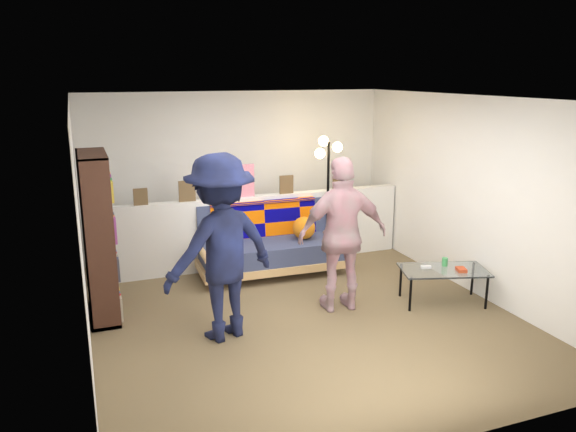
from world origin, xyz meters
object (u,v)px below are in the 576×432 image
(futon_sofa, at_px, (270,244))
(person_left, at_px, (221,248))
(coffee_table, at_px, (444,271))
(bookshelf, at_px, (98,242))
(floor_lamp, at_px, (327,174))
(person_right, at_px, (343,235))

(futon_sofa, height_order, person_left, person_left)
(futon_sofa, xyz_separation_m, coffee_table, (1.56, -1.75, -0.00))
(coffee_table, bearing_deg, person_left, 178.09)
(bookshelf, distance_m, floor_lamp, 3.26)
(futon_sofa, distance_m, person_left, 2.06)
(futon_sofa, bearing_deg, floor_lamp, 9.91)
(floor_lamp, bearing_deg, coffee_table, -71.07)
(futon_sofa, distance_m, floor_lamp, 1.28)
(futon_sofa, relative_size, floor_lamp, 1.10)
(person_right, bearing_deg, bookshelf, -11.46)
(floor_lamp, relative_size, person_right, 1.02)
(futon_sofa, height_order, bookshelf, bookshelf)
(person_right, bearing_deg, floor_lamp, -102.80)
(floor_lamp, distance_m, person_left, 2.72)
(coffee_table, distance_m, floor_lamp, 2.20)
(floor_lamp, bearing_deg, person_right, -108.55)
(floor_lamp, relative_size, person_left, 0.94)
(futon_sofa, bearing_deg, person_left, -123.32)
(bookshelf, height_order, person_right, bookshelf)
(coffee_table, xyz_separation_m, person_left, (-2.65, 0.09, 0.56))
(coffee_table, height_order, floor_lamp, floor_lamp)
(futon_sofa, relative_size, person_left, 1.04)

